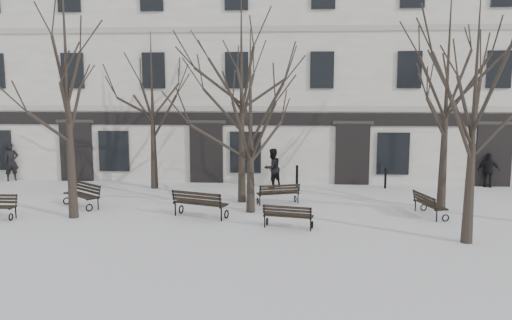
# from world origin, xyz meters

# --- Properties ---
(ground) EXTENTS (100.00, 100.00, 0.00)m
(ground) POSITION_xyz_m (0.00, 0.00, 0.00)
(ground) COLOR silver
(ground) RESTS_ON ground
(building) EXTENTS (40.40, 10.20, 11.40)m
(building) POSITION_xyz_m (0.00, 12.96, 5.52)
(building) COLOR silver
(building) RESTS_ON ground
(tree_0) EXTENTS (6.12, 6.12, 8.74)m
(tree_0) POSITION_xyz_m (-7.00, 0.80, 5.46)
(tree_0) COLOR black
(tree_0) RESTS_ON ground
(tree_1) EXTENTS (4.62, 4.62, 6.60)m
(tree_1) POSITION_xyz_m (-0.85, 2.11, 4.12)
(tree_1) COLOR black
(tree_1) RESTS_ON ground
(tree_2) EXTENTS (4.89, 4.89, 6.99)m
(tree_2) POSITION_xyz_m (5.80, -1.18, 4.37)
(tree_2) COLOR black
(tree_2) RESTS_ON ground
(tree_4) EXTENTS (4.93, 4.93, 7.04)m
(tree_4) POSITION_xyz_m (-5.64, 6.30, 4.40)
(tree_4) COLOR black
(tree_4) RESTS_ON ground
(tree_5) EXTENTS (5.89, 5.89, 8.41)m
(tree_5) POSITION_xyz_m (-1.35, 3.80, 5.26)
(tree_5) COLOR black
(tree_5) RESTS_ON ground
(tree_6) EXTENTS (5.75, 5.75, 8.22)m
(tree_6) POSITION_xyz_m (6.29, 3.11, 5.14)
(tree_6) COLOR black
(tree_6) RESTS_ON ground
(bench_1) EXTENTS (2.05, 1.30, 0.98)m
(bench_1) POSITION_xyz_m (-2.57, 1.12, 0.53)
(bench_1) COLOR black
(bench_1) RESTS_ON ground
(bench_2) EXTENTS (1.67, 0.88, 0.80)m
(bench_2) POSITION_xyz_m (0.55, -0.06, 0.44)
(bench_2) COLOR black
(bench_2) RESTS_ON ground
(bench_3) EXTENTS (1.81, 1.61, 0.92)m
(bench_3) POSITION_xyz_m (-7.35, 2.43, 0.50)
(bench_3) COLOR black
(bench_3) RESTS_ON ground
(bench_4) EXTENTS (1.74, 1.10, 0.83)m
(bench_4) POSITION_xyz_m (0.13, 3.44, 0.45)
(bench_4) COLOR black
(bench_4) RESTS_ON ground
(bench_5) EXTENTS (0.94, 1.72, 0.83)m
(bench_5) POSITION_xyz_m (5.51, 1.92, 0.45)
(bench_5) COLOR black
(bench_5) RESTS_ON ground
(bollard_a) EXTENTS (0.14, 0.14, 1.09)m
(bollard_a) POSITION_xyz_m (0.88, 6.73, 0.58)
(bollard_a) COLOR black
(bollard_a) RESTS_ON ground
(bollard_b) EXTENTS (0.13, 0.13, 0.98)m
(bollard_b) POSITION_xyz_m (4.92, 7.04, 0.52)
(bollard_b) COLOR black
(bollard_b) RESTS_ON ground
(pedestrian_a) EXTENTS (0.81, 0.81, 1.89)m
(pedestrian_a) POSITION_xyz_m (-13.26, 7.69, 0.00)
(pedestrian_a) COLOR black
(pedestrian_a) RESTS_ON ground
(pedestrian_b) EXTENTS (1.12, 1.11, 1.82)m
(pedestrian_b) POSITION_xyz_m (-0.26, 6.88, 0.00)
(pedestrian_b) COLOR black
(pedestrian_b) RESTS_ON ground
(pedestrian_c) EXTENTS (1.01, 0.73, 1.59)m
(pedestrian_c) POSITION_xyz_m (9.72, 7.65, 0.00)
(pedestrian_c) COLOR black
(pedestrian_c) RESTS_ON ground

